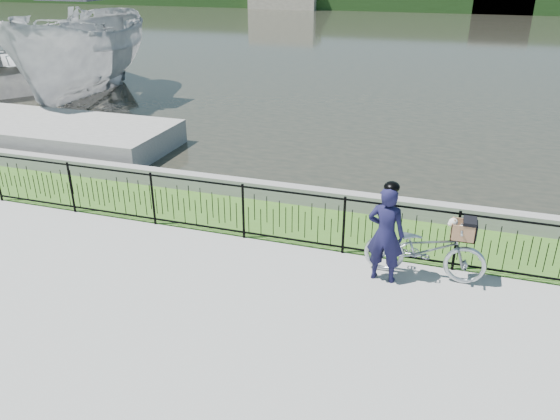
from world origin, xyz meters
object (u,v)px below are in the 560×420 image
(dock, at_px, (17,130))
(boat_far, at_px, (4,64))
(cyclist, at_px, (386,233))
(boat_near, at_px, (82,52))
(bicycle_rig, at_px, (425,248))

(dock, height_order, boat_far, boat_far)
(cyclist, height_order, boat_near, boat_near)
(bicycle_rig, distance_m, boat_near, 16.36)
(boat_near, xyz_separation_m, boat_far, (-4.80, 1.03, -0.84))
(cyclist, distance_m, boat_near, 15.97)
(dock, height_order, boat_near, boat_near)
(dock, xyz_separation_m, cyclist, (11.85, -4.60, 0.54))
(cyclist, bearing_deg, dock, 158.78)
(bicycle_rig, relative_size, boat_near, 0.21)
(bicycle_rig, distance_m, cyclist, 0.81)
(cyclist, relative_size, boat_far, 0.14)
(boat_near, distance_m, boat_far, 4.98)
(boat_near, bearing_deg, bicycle_rig, -34.26)
(cyclist, xyz_separation_m, boat_near, (-12.81, 9.49, 1.03))
(dock, bearing_deg, boat_near, 101.16)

